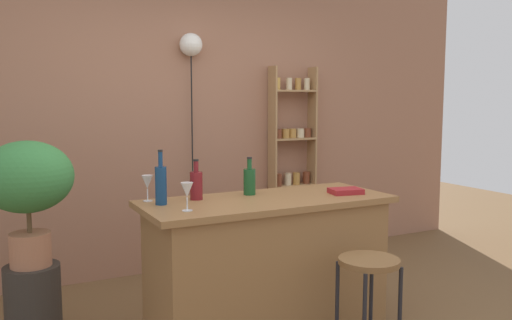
% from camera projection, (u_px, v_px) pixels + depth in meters
% --- Properties ---
extents(back_wall, '(6.40, 0.10, 2.80)m').
position_uv_depth(back_wall, '(180.00, 115.00, 4.88)').
color(back_wall, '#9E6B51').
rests_on(back_wall, ground).
extents(kitchen_counter, '(1.62, 0.67, 0.91)m').
position_uv_depth(kitchen_counter, '(267.00, 267.00, 3.53)').
color(kitchen_counter, olive).
rests_on(kitchen_counter, ground).
extents(bar_stool, '(0.35, 0.35, 0.64)m').
position_uv_depth(bar_stool, '(368.00, 285.00, 3.13)').
color(bar_stool, black).
rests_on(bar_stool, ground).
extents(spice_shelf, '(0.47, 0.16, 1.86)m').
position_uv_depth(spice_shelf, '(293.00, 160.00, 5.30)').
color(spice_shelf, '#A87F51').
rests_on(spice_shelf, ground).
extents(plant_stool, '(0.35, 0.35, 0.48)m').
position_uv_depth(plant_stool, '(33.00, 302.00, 3.51)').
color(plant_stool, '#2D2823').
rests_on(plant_stool, ground).
extents(potted_plant, '(0.57, 0.52, 0.81)m').
position_uv_depth(potted_plant, '(27.00, 184.00, 3.42)').
color(potted_plant, '#A86B4C').
rests_on(potted_plant, plant_stool).
extents(bottle_vinegar, '(0.08, 0.08, 0.25)m').
position_uv_depth(bottle_vinegar, '(249.00, 181.00, 3.60)').
color(bottle_vinegar, '#194C23').
rests_on(bottle_vinegar, kitchen_counter).
extents(bottle_spirits_clear, '(0.07, 0.07, 0.33)m').
position_uv_depth(bottle_spirits_clear, '(161.00, 184.00, 3.26)').
color(bottle_spirits_clear, navy).
rests_on(bottle_spirits_clear, kitchen_counter).
extents(bottle_olive_oil, '(0.08, 0.08, 0.26)m').
position_uv_depth(bottle_olive_oil, '(196.00, 184.00, 3.43)').
color(bottle_olive_oil, maroon).
rests_on(bottle_olive_oil, kitchen_counter).
extents(wine_glass_left, '(0.07, 0.07, 0.16)m').
position_uv_depth(wine_glass_left, '(147.00, 183.00, 3.37)').
color(wine_glass_left, silver).
rests_on(wine_glass_left, kitchen_counter).
extents(wine_glass_center, '(0.07, 0.07, 0.16)m').
position_uv_depth(wine_glass_center, '(187.00, 191.00, 3.08)').
color(wine_glass_center, silver).
rests_on(wine_glass_center, kitchen_counter).
extents(cookbook, '(0.23, 0.19, 0.03)m').
position_uv_depth(cookbook, '(346.00, 191.00, 3.65)').
color(cookbook, maroon).
rests_on(cookbook, kitchen_counter).
extents(pendant_globe_light, '(0.20, 0.20, 2.12)m').
position_uv_depth(pendant_globe_light, '(191.00, 49.00, 4.75)').
color(pendant_globe_light, black).
rests_on(pendant_globe_light, ground).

